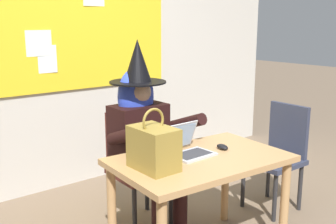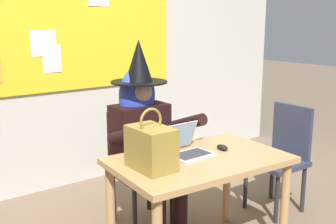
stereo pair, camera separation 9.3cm
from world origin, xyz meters
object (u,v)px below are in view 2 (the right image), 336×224
handbag (151,148)px  chair_extra_corner (282,152)px  computer_mouse (222,147)px  chair_at_desk (136,160)px  desk_main (199,172)px  laptop (186,148)px  person_costumed (144,128)px

handbag → chair_extra_corner: (1.44, 0.12, -0.35)m
computer_mouse → handbag: handbag is taller
chair_at_desk → computer_mouse: 0.78m
desk_main → chair_at_desk: bearing=92.4°
computer_mouse → laptop: bearing=174.5°
person_costumed → handbag: 0.67m
desk_main → computer_mouse: (0.24, 0.03, 0.12)m
person_costumed → laptop: person_costumed is taller
computer_mouse → chair_extra_corner: bearing=18.6°
person_costumed → laptop: size_ratio=5.03×
person_costumed → laptop: bearing=0.7°
person_costumed → handbag: (-0.34, -0.58, 0.06)m
handbag → chair_extra_corner: handbag is taller
chair_at_desk → handbag: handbag is taller
computer_mouse → chair_extra_corner: chair_extra_corner is taller
desk_main → computer_mouse: bearing=6.9°
chair_at_desk → handbag: 0.85m
chair_extra_corner → handbag: bearing=6.3°
chair_at_desk → handbag: size_ratio=2.38×
chair_at_desk → person_costumed: bearing=0.9°
desk_main → chair_at_desk: size_ratio=1.32×
person_costumed → chair_extra_corner: size_ratio=1.63×
laptop → handbag: size_ratio=0.77×
chair_at_desk → computer_mouse: size_ratio=8.66×
desk_main → laptop: size_ratio=4.09×
desk_main → laptop: (-0.02, 0.11, 0.15)m
desk_main → computer_mouse: size_ratio=11.44×
laptop → chair_extra_corner: laptop is taller
person_costumed → chair_extra_corner: person_costumed is taller
desk_main → chair_at_desk: 0.73m
chair_at_desk → computer_mouse: (0.27, -0.69, 0.23)m
person_costumed → computer_mouse: bearing=25.1°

